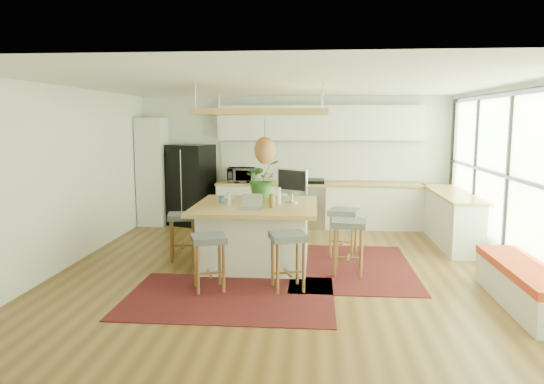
# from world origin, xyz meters

# --- Properties ---
(floor) EXTENTS (7.00, 7.00, 0.00)m
(floor) POSITION_xyz_m (0.00, 0.00, 0.00)
(floor) COLOR brown
(floor) RESTS_ON ground
(ceiling) EXTENTS (7.00, 7.00, 0.00)m
(ceiling) POSITION_xyz_m (0.00, 0.00, 2.70)
(ceiling) COLOR white
(ceiling) RESTS_ON ground
(wall_back) EXTENTS (6.50, 0.00, 6.50)m
(wall_back) POSITION_xyz_m (0.00, 3.50, 1.35)
(wall_back) COLOR silver
(wall_back) RESTS_ON ground
(wall_front) EXTENTS (6.50, 0.00, 6.50)m
(wall_front) POSITION_xyz_m (0.00, -3.50, 1.35)
(wall_front) COLOR silver
(wall_front) RESTS_ON ground
(wall_left) EXTENTS (0.00, 7.00, 7.00)m
(wall_left) POSITION_xyz_m (-3.25, 0.00, 1.35)
(wall_left) COLOR silver
(wall_left) RESTS_ON ground
(wall_right) EXTENTS (0.00, 7.00, 7.00)m
(wall_right) POSITION_xyz_m (3.25, 0.00, 1.35)
(wall_right) COLOR silver
(wall_right) RESTS_ON ground
(window_wall) EXTENTS (0.10, 6.20, 2.60)m
(window_wall) POSITION_xyz_m (3.22, 0.00, 1.40)
(window_wall) COLOR black
(window_wall) RESTS_ON wall_right
(pantry) EXTENTS (0.55, 0.60, 2.25)m
(pantry) POSITION_xyz_m (-2.95, 3.18, 1.12)
(pantry) COLOR silver
(pantry) RESTS_ON floor
(back_counter_base) EXTENTS (4.20, 0.60, 0.88)m
(back_counter_base) POSITION_xyz_m (0.55, 3.18, 0.44)
(back_counter_base) COLOR silver
(back_counter_base) RESTS_ON floor
(back_counter_top) EXTENTS (4.24, 0.64, 0.05)m
(back_counter_top) POSITION_xyz_m (0.55, 3.18, 0.90)
(back_counter_top) COLOR olive
(back_counter_top) RESTS_ON back_counter_base
(backsplash) EXTENTS (4.20, 0.02, 0.80)m
(backsplash) POSITION_xyz_m (0.55, 3.48, 1.35)
(backsplash) COLOR white
(backsplash) RESTS_ON wall_back
(upper_cabinets) EXTENTS (4.20, 0.34, 0.70)m
(upper_cabinets) POSITION_xyz_m (0.55, 3.32, 2.15)
(upper_cabinets) COLOR silver
(upper_cabinets) RESTS_ON wall_back
(range) EXTENTS (0.76, 0.62, 1.00)m
(range) POSITION_xyz_m (0.30, 3.18, 0.50)
(range) COLOR #A5A5AA
(range) RESTS_ON floor
(right_counter_base) EXTENTS (0.60, 2.50, 0.88)m
(right_counter_base) POSITION_xyz_m (2.93, 2.00, 0.44)
(right_counter_base) COLOR silver
(right_counter_base) RESTS_ON floor
(right_counter_top) EXTENTS (0.64, 2.54, 0.05)m
(right_counter_top) POSITION_xyz_m (2.93, 2.00, 0.90)
(right_counter_top) COLOR olive
(right_counter_top) RESTS_ON right_counter_base
(window_bench) EXTENTS (0.52, 2.00, 0.50)m
(window_bench) POSITION_xyz_m (2.95, -1.20, 0.25)
(window_bench) COLOR silver
(window_bench) RESTS_ON floor
(ceiling_panel) EXTENTS (1.86, 1.86, 0.80)m
(ceiling_panel) POSITION_xyz_m (-0.30, 0.40, 2.05)
(ceiling_panel) COLOR olive
(ceiling_panel) RESTS_ON ceiling
(rug_near) EXTENTS (2.60, 1.80, 0.01)m
(rug_near) POSITION_xyz_m (-0.59, -1.22, 0.01)
(rug_near) COLOR black
(rug_near) RESTS_ON floor
(rug_right) EXTENTS (1.80, 2.60, 0.01)m
(rug_right) POSITION_xyz_m (1.03, 0.26, 0.01)
(rug_right) COLOR black
(rug_right) RESTS_ON floor
(fridge) EXTENTS (1.03, 0.92, 1.70)m
(fridge) POSITION_xyz_m (-2.14, 3.20, 0.93)
(fridge) COLOR black
(fridge) RESTS_ON floor
(island) EXTENTS (1.85, 1.85, 0.93)m
(island) POSITION_xyz_m (-0.43, 0.35, 0.47)
(island) COLOR olive
(island) RESTS_ON floor
(stool_near_left) EXTENTS (0.55, 0.55, 0.73)m
(stool_near_left) POSITION_xyz_m (-0.90, -0.95, 0.35)
(stool_near_left) COLOR #464C4D
(stool_near_left) RESTS_ON floor
(stool_near_right) EXTENTS (0.55, 0.55, 0.75)m
(stool_near_right) POSITION_xyz_m (0.12, -0.85, 0.35)
(stool_near_right) COLOR #464C4D
(stool_near_right) RESTS_ON floor
(stool_right_front) EXTENTS (0.52, 0.52, 0.79)m
(stool_right_front) POSITION_xyz_m (0.95, -0.11, 0.35)
(stool_right_front) COLOR #464C4D
(stool_right_front) RESTS_ON floor
(stool_right_back) EXTENTS (0.56, 0.56, 0.78)m
(stool_right_back) POSITION_xyz_m (0.93, 0.89, 0.35)
(stool_right_back) COLOR #464C4D
(stool_right_back) RESTS_ON floor
(stool_left_side) EXTENTS (0.52, 0.52, 0.74)m
(stool_left_side) POSITION_xyz_m (-1.62, 0.47, 0.35)
(stool_left_side) COLOR #464C4D
(stool_left_side) RESTS_ON floor
(laptop) EXTENTS (0.33, 0.34, 0.23)m
(laptop) POSITION_xyz_m (-0.46, -0.08, 1.05)
(laptop) COLOR #A5A5AA
(laptop) RESTS_ON island
(monitor) EXTENTS (0.59, 0.49, 0.53)m
(monitor) POSITION_xyz_m (0.11, 0.59, 1.19)
(monitor) COLOR #A5A5AA
(monitor) RESTS_ON island
(microwave) EXTENTS (0.56, 0.32, 0.37)m
(microwave) POSITION_xyz_m (-1.06, 3.12, 1.11)
(microwave) COLOR #A5A5AA
(microwave) RESTS_ON back_counter_top
(island_plant) EXTENTS (0.73, 0.77, 0.50)m
(island_plant) POSITION_xyz_m (-0.40, 1.00, 1.18)
(island_plant) COLOR #1E4C19
(island_plant) RESTS_ON island
(island_bowl) EXTENTS (0.27, 0.27, 0.05)m
(island_bowl) POSITION_xyz_m (-0.92, 0.77, 0.96)
(island_bowl) COLOR white
(island_bowl) RESTS_ON island
(island_bottle_0) EXTENTS (0.07, 0.07, 0.19)m
(island_bottle_0) POSITION_xyz_m (-0.98, 0.45, 1.03)
(island_bottle_0) COLOR #2C6AB1
(island_bottle_0) RESTS_ON island
(island_bottle_1) EXTENTS (0.07, 0.07, 0.19)m
(island_bottle_1) POSITION_xyz_m (-0.83, 0.20, 1.03)
(island_bottle_1) COLOR silver
(island_bottle_1) RESTS_ON island
(island_bottle_2) EXTENTS (0.07, 0.07, 0.19)m
(island_bottle_2) POSITION_xyz_m (-0.18, 0.05, 1.03)
(island_bottle_2) COLOR olive
(island_bottle_2) RESTS_ON island
(island_bottle_3) EXTENTS (0.07, 0.07, 0.19)m
(island_bottle_3) POSITION_xyz_m (-0.08, 0.40, 1.03)
(island_bottle_3) COLOR white
(island_bottle_3) RESTS_ON island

